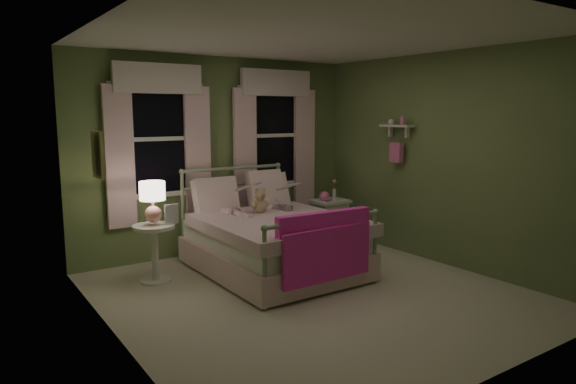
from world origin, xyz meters
TOP-DOWN VIEW (x-y plane):
  - room_shell at (0.00, 0.00)m, footprint 4.20×4.20m
  - bed at (0.06, 0.88)m, footprint 1.58×2.04m
  - pink_throw at (0.05, -0.14)m, footprint 1.10×0.17m
  - child_left at (-0.23, 1.31)m, footprint 0.30×0.20m
  - child_right at (0.33, 1.31)m, footprint 0.36×0.30m
  - book_left at (-0.23, 1.06)m, footprint 0.23×0.18m
  - book_right at (0.33, 1.06)m, footprint 0.22×0.15m
  - teddy_bear at (0.05, 1.15)m, footprint 0.23×0.19m
  - nightstand_left at (-1.23, 1.29)m, footprint 0.46×0.46m
  - table_lamp at (-1.23, 1.29)m, footprint 0.28×0.28m
  - book_nightstand at (-1.13, 1.21)m, footprint 0.17×0.23m
  - nightstand_right at (1.41, 1.47)m, footprint 0.50×0.40m
  - pink_toy at (1.31, 1.47)m, footprint 0.14×0.18m
  - bud_vase at (1.53, 1.52)m, footprint 0.06×0.06m
  - window_left at (-0.85, 2.03)m, footprint 1.34×0.13m
  - window_right at (0.85, 2.03)m, footprint 1.34×0.13m
  - wall_shelf at (1.90, 0.70)m, footprint 0.15×0.50m
  - framed_picture at (-1.95, 0.60)m, footprint 0.03×0.32m

SIDE VIEW (x-z plane):
  - bed at x=0.06m, z-range -0.22..0.97m
  - nightstand_left at x=-1.23m, z-range 0.09..0.74m
  - nightstand_right at x=1.41m, z-range 0.23..0.87m
  - pink_throw at x=0.05m, z-range 0.26..0.96m
  - book_nightstand at x=-1.13m, z-range 0.65..0.67m
  - pink_toy at x=1.31m, z-range 0.64..0.78m
  - bud_vase at x=1.53m, z-range 0.65..0.93m
  - teddy_bear at x=0.05m, z-range 0.63..0.95m
  - child_right at x=0.33m, z-range 0.57..1.21m
  - book_right at x=0.33m, z-range 0.79..1.05m
  - table_lamp at x=-1.23m, z-range 0.73..1.18m
  - book_left at x=-0.23m, z-range 0.83..1.09m
  - child_left at x=-0.23m, z-range 0.57..1.38m
  - room_shell at x=0.00m, z-range -0.80..3.40m
  - framed_picture at x=-1.95m, z-range 1.29..1.71m
  - wall_shelf at x=1.90m, z-range 1.22..1.82m
  - window_left at x=-0.85m, z-range 0.64..2.60m
  - window_right at x=0.85m, z-range 0.64..2.60m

